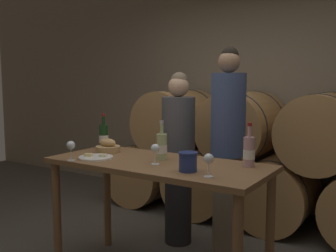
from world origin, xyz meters
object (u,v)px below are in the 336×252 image
Objects in this scene: person_right at (228,150)px; wine_glass_center at (209,160)px; wine_bottle_red at (104,137)px; wine_glass_left at (155,149)px; wine_bottle_rose at (249,152)px; tasting_table at (158,179)px; wine_glass_far_left at (71,146)px; cheese_plate at (96,157)px; blue_crock at (188,161)px; bread_basket at (108,147)px; wine_bottle_white at (162,147)px; person_left at (178,157)px.

person_right is 0.97m from wine_glass_center.
wine_bottle_red is 2.10× the size of wine_glass_left.
wine_bottle_rose is at bearing 76.46° from wine_glass_center.
wine_bottle_red is at bearing 165.18° from tasting_table.
wine_glass_left is at bearing -153.15° from wine_bottle_rose.
wine_bottle_red reaches higher than wine_glass_far_left.
cheese_plate is at bearing -161.45° from wine_bottle_rose.
wine_bottle_red is 1.28m from wine_glass_center.
tasting_table is 0.51m from cheese_plate.
person_right is 1.31m from wine_glass_far_left.
wine_glass_center is (-0.10, -0.42, 0.00)m from wine_bottle_rose.
wine_glass_left reaches higher than blue_crock.
bread_basket is 1.36× the size of wine_glass_left.
wine_glass_far_left reaches higher than tasting_table.
wine_glass_center is at bearing -27.52° from wine_bottle_white.
cheese_plate reaches higher than tasting_table.
wine_bottle_red is (-0.69, 0.18, 0.24)m from tasting_table.
wine_bottle_red reaches higher than wine_glass_left.
wine_bottle_white is at bearing 34.66° from wine_glass_far_left.
blue_crock is 0.87× the size of wine_glass_far_left.
wine_glass_center is (0.28, -0.92, 0.10)m from person_right.
wine_bottle_rose reaches higher than wine_bottle_white.
tasting_table is 0.43m from blue_crock.
wine_bottle_red is (-0.44, -0.53, 0.22)m from person_left.
bread_basket is (-0.55, 0.02, -0.06)m from wine_bottle_white.
tasting_table is 8.19× the size of bread_basket.
wine_bottle_rose is at bearing 26.85° from wine_glass_left.
bread_basket is (-0.80, -0.62, 0.04)m from person_right.
wine_glass_far_left is (-0.10, -0.16, 0.10)m from cheese_plate.
bread_basket is at bearing 171.13° from tasting_table.
person_right is at bearing 51.85° from wine_glass_far_left.
tasting_table is 11.16× the size of wine_glass_left.
wine_glass_center is (1.09, -0.30, 0.07)m from bread_basket.
wine_glass_center is at bearing -17.93° from wine_bottle_red.
person_left is 10.83× the size of wine_glass_far_left.
wine_bottle_white is at bearing -2.08° from bread_basket.
tasting_table is 0.91× the size of person_right.
wine_glass_far_left is (0.13, -0.50, 0.00)m from wine_bottle_red.
tasting_table is at bearing 158.17° from wine_glass_center.
cheese_plate is (0.09, -0.25, -0.03)m from bread_basket.
cheese_plate is at bearing -172.13° from wine_glass_left.
wine_glass_left is (-0.30, 0.06, 0.04)m from blue_crock.
wine_glass_center reaches higher than blue_crock.
wine_glass_left is at bearing 20.64° from wine_glass_far_left.
person_left reaches higher than wine_glass_center.
person_left reaches higher than wine_bottle_rose.
person_right is 5.81× the size of wine_bottle_red.
wine_glass_far_left is (-0.31, -1.03, 0.22)m from person_left.
wine_bottle_red is at bearing -178.96° from wine_bottle_rose.
person_left reaches higher than wine_glass_left.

